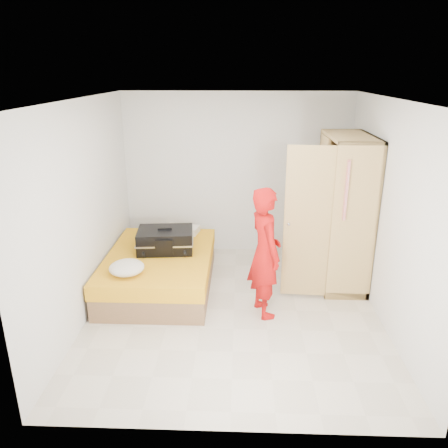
{
  "coord_description": "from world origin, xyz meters",
  "views": [
    {
      "loc": [
        0.06,
        -4.9,
        2.91
      ],
      "look_at": [
        -0.15,
        0.46,
        1.0
      ],
      "focal_mm": 35.0,
      "sensor_mm": 36.0,
      "label": 1
    }
  ],
  "objects_px": {
    "bed": "(160,270)",
    "round_cushion": "(127,268)",
    "suitcase": "(165,240)",
    "wardrobe": "(341,216)",
    "person": "(265,253)"
  },
  "relations": [
    {
      "from": "wardrobe",
      "to": "suitcase",
      "type": "relative_size",
      "value": 2.54
    },
    {
      "from": "wardrobe",
      "to": "suitcase",
      "type": "distance_m",
      "value": 2.46
    },
    {
      "from": "wardrobe",
      "to": "round_cushion",
      "type": "distance_m",
      "value": 2.96
    },
    {
      "from": "bed",
      "to": "suitcase",
      "type": "bearing_deg",
      "value": 62.72
    },
    {
      "from": "round_cushion",
      "to": "wardrobe",
      "type": "bearing_deg",
      "value": 17.76
    },
    {
      "from": "person",
      "to": "round_cushion",
      "type": "relative_size",
      "value": 3.74
    },
    {
      "from": "wardrobe",
      "to": "person",
      "type": "distance_m",
      "value": 1.42
    },
    {
      "from": "person",
      "to": "suitcase",
      "type": "xyz_separation_m",
      "value": [
        -1.35,
        0.78,
        -0.17
      ]
    },
    {
      "from": "suitcase",
      "to": "round_cushion",
      "type": "height_order",
      "value": "suitcase"
    },
    {
      "from": "bed",
      "to": "round_cushion",
      "type": "height_order",
      "value": "round_cushion"
    },
    {
      "from": "wardrobe",
      "to": "person",
      "type": "bearing_deg",
      "value": -140.34
    },
    {
      "from": "wardrobe",
      "to": "person",
      "type": "xyz_separation_m",
      "value": [
        -1.08,
        -0.9,
        -0.18
      ]
    },
    {
      "from": "suitcase",
      "to": "round_cushion",
      "type": "distance_m",
      "value": 0.86
    },
    {
      "from": "bed",
      "to": "person",
      "type": "height_order",
      "value": "person"
    },
    {
      "from": "wardrobe",
      "to": "person",
      "type": "height_order",
      "value": "wardrobe"
    }
  ]
}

